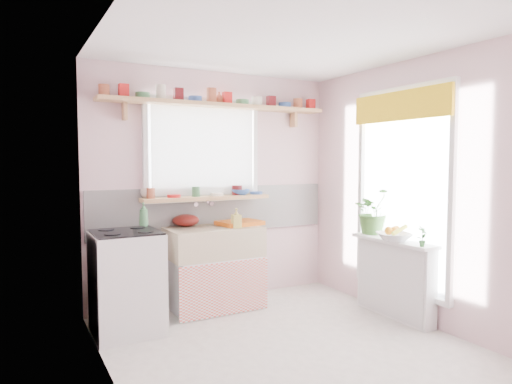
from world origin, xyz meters
TOP-DOWN VIEW (x-y plane):
  - room at (0.66, 0.86)m, footprint 3.20×3.20m
  - sink_unit at (-0.15, 1.29)m, footprint 0.95×0.65m
  - cooker at (-1.10, 1.05)m, footprint 0.58×0.58m
  - radiator_ledge at (1.30, 0.20)m, footprint 0.22×0.95m
  - windowsill at (-0.15, 1.48)m, footprint 1.40×0.22m
  - pine_shelf at (0.00, 1.47)m, footprint 2.52×0.24m
  - shelf_crockery at (0.00, 1.47)m, footprint 2.47×0.11m
  - sill_crockery at (-0.20, 1.48)m, footprint 1.35×0.11m
  - dish_tray at (0.16, 1.33)m, footprint 0.48×0.38m
  - colander at (-0.38, 1.50)m, footprint 0.29×0.29m
  - jade_plant at (1.33, 0.55)m, footprint 0.45×0.40m
  - fruit_bowl at (1.21, 0.14)m, footprint 0.41×0.41m
  - herb_pot at (1.21, -0.20)m, footprint 0.11×0.09m
  - soap_bottle_sink at (0.04, 1.16)m, footprint 0.10×0.11m
  - sill_cup at (-0.77, 1.54)m, footprint 0.16×0.16m
  - sill_bowl at (0.25, 1.47)m, footprint 0.21×0.21m
  - shelf_vase at (0.02, 1.53)m, footprint 0.15×0.15m
  - cooker_bottle at (-0.88, 1.27)m, footprint 0.11×0.11m
  - fruit at (1.22, 0.14)m, footprint 0.20×0.14m

SIDE VIEW (x-z plane):
  - radiator_ledge at x=1.30m, z-range 0.01..0.78m
  - sink_unit at x=-0.15m, z-range -0.13..0.99m
  - cooker at x=-1.10m, z-range 0.00..0.92m
  - fruit_bowl at x=1.21m, z-range 0.78..0.85m
  - herb_pot at x=1.21m, z-range 0.78..0.96m
  - dish_tray at x=0.16m, z-range 0.85..0.89m
  - fruit at x=1.22m, z-range 0.83..0.92m
  - colander at x=-0.38m, z-range 0.85..0.98m
  - soap_bottle_sink at x=0.04m, z-range 0.85..1.05m
  - jade_plant at x=1.33m, z-range 0.78..1.25m
  - cooker_bottle at x=-0.88m, z-range 0.92..1.14m
  - windowsill at x=-0.15m, z-range 1.12..1.16m
  - sill_bowl at x=0.25m, z-range 1.16..1.22m
  - sill_cup at x=-0.77m, z-range 1.16..1.26m
  - sill_crockery at x=-0.20m, z-range 1.15..1.27m
  - room at x=0.66m, z-range -0.23..2.97m
  - pine_shelf at x=0.00m, z-range 2.10..2.14m
  - shelf_crockery at x=0.00m, z-range 2.14..2.26m
  - shelf_vase at x=0.02m, z-range 2.14..2.27m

